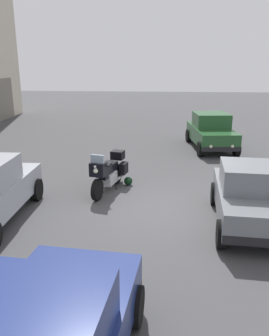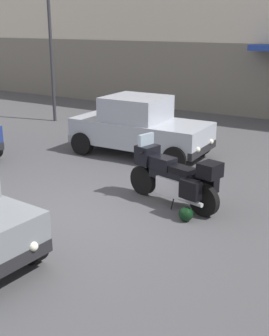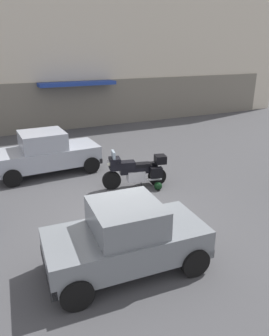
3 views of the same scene
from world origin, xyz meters
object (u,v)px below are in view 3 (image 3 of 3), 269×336
(motorcycle, at_px, (136,170))
(helmet, at_px, (158,186))
(car_compact_side, at_px, (126,238))
(car_wagon_end, at_px, (47,153))

(motorcycle, distance_m, helmet, 0.93)
(car_compact_side, bearing_deg, car_wagon_end, 96.89)
(helmet, xyz_separation_m, car_compact_side, (-2.70, -3.28, 0.63))
(motorcycle, xyz_separation_m, car_compact_side, (-2.14, -3.85, 0.15))
(motorcycle, height_order, car_wagon_end, car_wagon_end)
(helmet, bearing_deg, car_wagon_end, 132.36)
(car_wagon_end, bearing_deg, helmet, -48.75)
(car_compact_side, xyz_separation_m, car_wagon_end, (-0.31, 6.59, 0.04))
(helmet, distance_m, car_wagon_end, 4.53)
(car_wagon_end, bearing_deg, motorcycle, -49.22)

